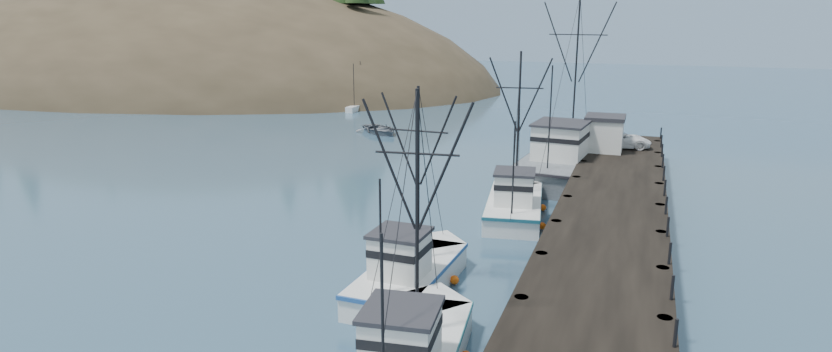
# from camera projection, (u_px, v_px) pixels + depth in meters

# --- Properties ---
(ground) EXTENTS (400.00, 400.00, 0.00)m
(ground) POSITION_uv_depth(u_px,v_px,m) (256.00, 311.00, 28.27)
(ground) COLOR #2C4A62
(ground) RESTS_ON ground
(pier) EXTENTS (6.00, 44.00, 2.00)m
(pier) POSITION_uv_depth(u_px,v_px,m) (612.00, 205.00, 37.96)
(pier) COLOR black
(pier) RESTS_ON ground
(headland) EXTENTS (134.80, 78.00, 51.00)m
(headland) POSITION_uv_depth(u_px,v_px,m) (150.00, 104.00, 125.45)
(headland) COLOR #382D1E
(headland) RESTS_ON ground
(distant_ridge) EXTENTS (360.00, 40.00, 26.00)m
(distant_ridge) POSITION_uv_depth(u_px,v_px,m) (628.00, 59.00, 180.41)
(distant_ridge) COLOR #9EB2C6
(distant_ridge) RESTS_ON ground
(distant_ridge_far) EXTENTS (180.00, 25.00, 18.00)m
(distant_ridge_far) POSITION_uv_depth(u_px,v_px,m) (468.00, 52.00, 210.28)
(distant_ridge_far) COLOR silver
(distant_ridge_far) RESTS_ON ground
(moored_sailboats) EXTENTS (20.00, 14.48, 6.35)m
(moored_sailboats) POSITION_uv_depth(u_px,v_px,m) (314.00, 101.00, 92.11)
(moored_sailboats) COLOR white
(moored_sailboats) RESTS_ON ground
(trawler_mid) EXTENTS (3.53, 9.65, 9.81)m
(trawler_mid) POSITION_uv_depth(u_px,v_px,m) (411.00, 273.00, 30.36)
(trawler_mid) COLOR white
(trawler_mid) RESTS_ON ground
(trawler_far) EXTENTS (4.54, 10.38, 10.68)m
(trawler_far) POSITION_uv_depth(u_px,v_px,m) (515.00, 203.00, 41.37)
(trawler_far) COLOR white
(trawler_far) RESTS_ON ground
(work_vessel) EXTENTS (6.65, 17.51, 14.33)m
(work_vessel) POSITION_uv_depth(u_px,v_px,m) (566.00, 159.00, 51.80)
(work_vessel) COLOR slate
(work_vessel) RESTS_ON ground
(pier_shed) EXTENTS (3.00, 3.20, 2.80)m
(pier_shed) POSITION_uv_depth(u_px,v_px,m) (604.00, 133.00, 51.10)
(pier_shed) COLOR silver
(pier_shed) RESTS_ON pier
(pickup_truck) EXTENTS (5.31, 3.26, 1.37)m
(pickup_truck) POSITION_uv_depth(u_px,v_px,m) (619.00, 139.00, 52.32)
(pickup_truck) COLOR white
(pickup_truck) RESTS_ON pier
(motorboat) EXTENTS (6.99, 6.78, 1.18)m
(motorboat) POSITION_uv_depth(u_px,v_px,m) (380.00, 133.00, 69.81)
(motorboat) COLOR slate
(motorboat) RESTS_ON ground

